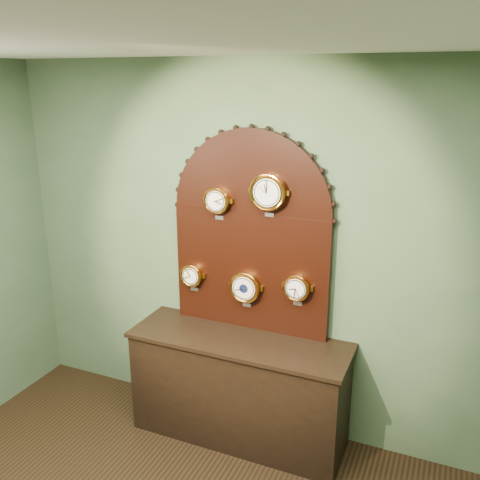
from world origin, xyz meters
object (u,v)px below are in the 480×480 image
at_px(arabic_clock, 268,192).
at_px(barometer, 245,287).
at_px(shop_counter, 239,389).
at_px(roman_clock, 217,200).
at_px(hygrometer, 192,275).
at_px(tide_clock, 297,287).
at_px(display_board, 251,226).

distance_m(arabic_clock, barometer, 0.75).
distance_m(shop_counter, barometer, 0.79).
relative_size(shop_counter, roman_clock, 6.36).
distance_m(hygrometer, tide_clock, 0.84).
height_order(shop_counter, roman_clock, roman_clock).
relative_size(roman_clock, tide_clock, 1.01).
bearing_deg(arabic_clock, barometer, 179.83).
xyz_separation_m(display_board, tide_clock, (0.38, -0.07, -0.39)).
bearing_deg(barometer, roman_clock, 179.69).
xyz_separation_m(shop_counter, hygrometer, (-0.46, 0.15, 0.80)).
bearing_deg(hygrometer, shop_counter, -18.59).
bearing_deg(hygrometer, arabic_clock, -0.21).
bearing_deg(shop_counter, hygrometer, 161.41).
bearing_deg(roman_clock, hygrometer, 179.86).
relative_size(arabic_clock, barometer, 1.08).
xyz_separation_m(display_board, roman_clock, (-0.24, -0.07, 0.19)).
bearing_deg(barometer, arabic_clock, -0.17).
relative_size(hygrometer, tide_clock, 0.93).
height_order(shop_counter, barometer, barometer).
xyz_separation_m(display_board, barometer, (-0.02, -0.07, -0.45)).
xyz_separation_m(roman_clock, tide_clock, (0.62, 0.00, -0.58)).
bearing_deg(barometer, tide_clock, 0.18).
height_order(display_board, roman_clock, display_board).
distance_m(display_board, tide_clock, 0.55).
distance_m(arabic_clock, tide_clock, 0.71).
distance_m(display_board, roman_clock, 0.31).
bearing_deg(hygrometer, barometer, -0.22).
relative_size(roman_clock, arabic_clock, 0.80).
bearing_deg(barometer, shop_counter, -84.33).
bearing_deg(shop_counter, roman_clock, 146.85).
relative_size(display_board, tide_clock, 6.13).
distance_m(arabic_clock, hygrometer, 0.93).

